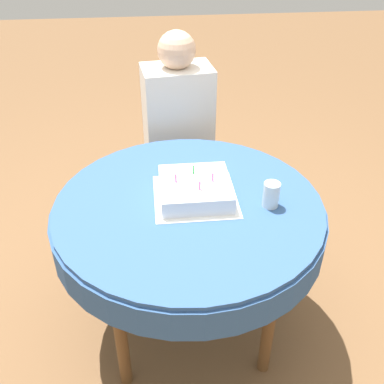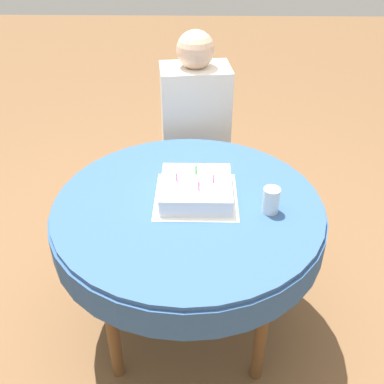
{
  "view_description": "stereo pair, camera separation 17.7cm",
  "coord_description": "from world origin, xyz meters",
  "px_view_note": "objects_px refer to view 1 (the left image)",
  "views": [
    {
      "loc": [
        -0.13,
        -1.44,
        1.76
      ],
      "look_at": [
        0.02,
        0.01,
        0.75
      ],
      "focal_mm": 42.0,
      "sensor_mm": 36.0,
      "label": 1
    },
    {
      "loc": [
        0.04,
        -1.45,
        1.76
      ],
      "look_at": [
        0.02,
        0.01,
        0.75
      ],
      "focal_mm": 42.0,
      "sensor_mm": 36.0,
      "label": 2
    }
  ],
  "objects_px": {
    "chair": "(176,145)",
    "person": "(179,121)",
    "drinking_glass": "(271,195)",
    "birthday_cake": "(195,189)"
  },
  "relations": [
    {
      "from": "chair",
      "to": "person",
      "type": "distance_m",
      "value": 0.22
    },
    {
      "from": "person",
      "to": "drinking_glass",
      "type": "distance_m",
      "value": 0.87
    },
    {
      "from": "drinking_glass",
      "to": "chair",
      "type": "bearing_deg",
      "value": 108.87
    },
    {
      "from": "chair",
      "to": "drinking_glass",
      "type": "relative_size",
      "value": 9.2
    },
    {
      "from": "birthday_cake",
      "to": "person",
      "type": "bearing_deg",
      "value": 90.89
    },
    {
      "from": "chair",
      "to": "person",
      "type": "xyz_separation_m",
      "value": [
        0.01,
        -0.1,
        0.2
      ]
    },
    {
      "from": "person",
      "to": "birthday_cake",
      "type": "bearing_deg",
      "value": -96.07
    },
    {
      "from": "person",
      "to": "drinking_glass",
      "type": "bearing_deg",
      "value": -76.77
    },
    {
      "from": "person",
      "to": "birthday_cake",
      "type": "height_order",
      "value": "person"
    },
    {
      "from": "chair",
      "to": "birthday_cake",
      "type": "height_order",
      "value": "chair"
    }
  ]
}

